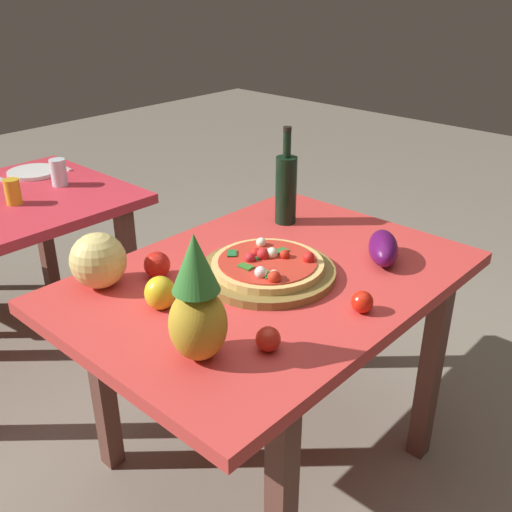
% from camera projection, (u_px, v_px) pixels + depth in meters
% --- Properties ---
extents(ground_plane, '(10.00, 10.00, 0.00)m').
position_uv_depth(ground_plane, '(267.00, 456.00, 2.08)').
color(ground_plane, gray).
extents(display_table, '(1.21, 0.86, 0.73)m').
position_uv_depth(display_table, '(269.00, 301.00, 1.80)').
color(display_table, brown).
rests_on(display_table, ground_plane).
extents(pizza_board, '(0.41, 0.41, 0.02)m').
position_uv_depth(pizza_board, '(268.00, 272.00, 1.75)').
color(pizza_board, olive).
rests_on(pizza_board, display_table).
extents(pizza, '(0.33, 0.33, 0.05)m').
position_uv_depth(pizza, '(269.00, 264.00, 1.74)').
color(pizza, '#DFB868').
rests_on(pizza, pizza_board).
extents(wine_bottle, '(0.08, 0.08, 0.35)m').
position_uv_depth(wine_bottle, '(286.00, 188.00, 2.07)').
color(wine_bottle, black).
rests_on(wine_bottle, display_table).
extents(pineapple_left, '(0.14, 0.14, 0.32)m').
position_uv_depth(pineapple_left, '(197.00, 305.00, 1.33)').
color(pineapple_left, gold).
rests_on(pineapple_left, display_table).
extents(melon, '(0.16, 0.16, 0.16)m').
position_uv_depth(melon, '(98.00, 260.00, 1.67)').
color(melon, '#E2D077').
rests_on(melon, display_table).
extents(bell_pepper, '(0.09, 0.09, 0.09)m').
position_uv_depth(bell_pepper, '(160.00, 293.00, 1.58)').
color(bell_pepper, yellow).
rests_on(bell_pepper, display_table).
extents(eggplant, '(0.22, 0.19, 0.09)m').
position_uv_depth(eggplant, '(383.00, 248.00, 1.83)').
color(eggplant, '#510E4C').
rests_on(eggplant, display_table).
extents(tomato_near_board, '(0.08, 0.08, 0.08)m').
position_uv_depth(tomato_near_board, '(157.00, 265.00, 1.74)').
color(tomato_near_board, red).
rests_on(tomato_near_board, display_table).
extents(tomato_at_corner, '(0.06, 0.06, 0.06)m').
position_uv_depth(tomato_at_corner, '(362.00, 302.00, 1.56)').
color(tomato_at_corner, red).
rests_on(tomato_at_corner, display_table).
extents(tomato_by_bottle, '(0.06, 0.06, 0.06)m').
position_uv_depth(tomato_by_bottle, '(268.00, 339.00, 1.40)').
color(tomato_by_bottle, red).
rests_on(tomato_by_bottle, display_table).
extents(drinking_glass_juice, '(0.06, 0.06, 0.10)m').
position_uv_depth(drinking_glass_juice, '(13.00, 192.00, 2.27)').
color(drinking_glass_juice, gold).
rests_on(drinking_glass_juice, background_table).
extents(drinking_glass_water, '(0.07, 0.07, 0.11)m').
position_uv_depth(drinking_glass_water, '(59.00, 172.00, 2.46)').
color(drinking_glass_water, silver).
rests_on(drinking_glass_water, background_table).
extents(dinner_plate, '(0.22, 0.22, 0.02)m').
position_uv_depth(dinner_plate, '(33.00, 172.00, 2.62)').
color(dinner_plate, white).
rests_on(dinner_plate, background_table).
extents(fork_utensil, '(0.02, 0.18, 0.01)m').
position_uv_depth(fork_utensil, '(3.00, 180.00, 2.53)').
color(fork_utensil, silver).
rests_on(fork_utensil, background_table).
extents(knife_utensil, '(0.03, 0.18, 0.01)m').
position_uv_depth(knife_utensil, '(61.00, 166.00, 2.72)').
color(knife_utensil, silver).
rests_on(knife_utensil, background_table).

